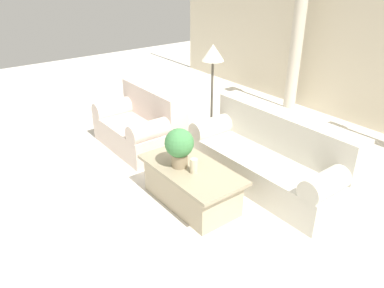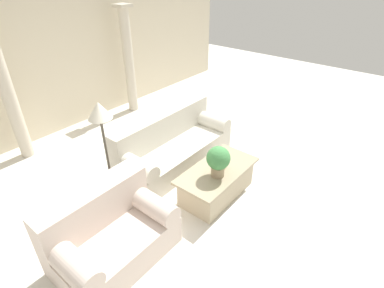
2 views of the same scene
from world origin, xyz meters
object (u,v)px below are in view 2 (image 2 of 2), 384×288
sofa_long (172,145)px  coffee_table (217,182)px  floor_lamp (101,119)px  potted_plant (218,160)px  loveseat (110,233)px

sofa_long → coffee_table: 1.16m
sofa_long → floor_lamp: bearing=177.5°
sofa_long → potted_plant: potted_plant is taller
floor_lamp → coffee_table: bearing=-48.6°
loveseat → floor_lamp: (0.67, 0.83, 0.98)m
potted_plant → loveseat: bearing=164.7°
floor_lamp → loveseat: bearing=-128.9°
sofa_long → coffee_table: sofa_long is taller
loveseat → potted_plant: size_ratio=2.97×
sofa_long → loveseat: 2.10m
potted_plant → floor_lamp: floor_lamp is taller
sofa_long → floor_lamp: 1.62m
sofa_long → loveseat: (-1.95, -0.78, 0.01)m
potted_plant → coffee_table: bearing=34.6°
loveseat → potted_plant: potted_plant is taller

